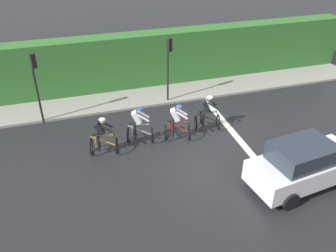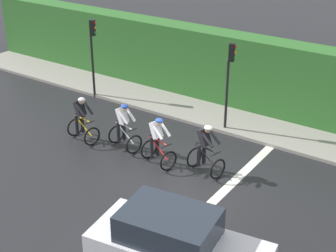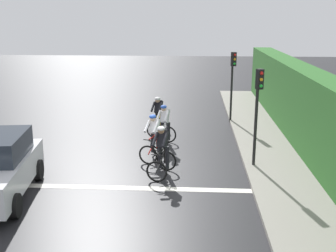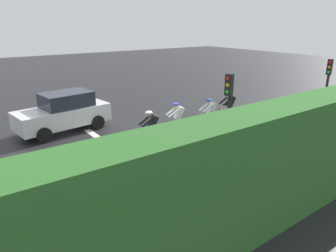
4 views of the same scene
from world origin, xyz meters
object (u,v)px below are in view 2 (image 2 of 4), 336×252
Objects in this scene: cyclist_lead at (82,120)px; cyclist_second at (124,127)px; traffic_light_near_crossing at (229,74)px; traffic_light_far_junction at (93,47)px; car_white at (176,247)px; cyclist_mid at (158,142)px; cyclist_fourth at (205,150)px.

cyclist_second is (0.37, -1.59, 0.00)m from cyclist_lead.
traffic_light_near_crossing is 1.00× the size of traffic_light_far_junction.
cyclist_second is 0.39× the size of car_white.
cyclist_second is 1.61m from cyclist_mid.
car_white reaches higher than cyclist_mid.
cyclist_second is 3.13m from cyclist_fourth.
cyclist_lead is 3.18m from cyclist_mid.
cyclist_lead is 1.00× the size of cyclist_mid.
cyclist_fourth is (0.52, -4.72, 0.00)m from cyclist_lead.
traffic_light_near_crossing reaches higher than cyclist_fourth.
cyclist_lead is 5.45m from traffic_light_near_crossing.
car_white reaches higher than cyclist_second.
cyclist_mid is 1.00× the size of cyclist_fourth.
traffic_light_far_junction is at bearing 92.47° from traffic_light_near_crossing.
car_white is at bearing -140.30° from cyclist_mid.
car_white reaches higher than cyclist_fourth.
cyclist_mid is at bearing 39.70° from car_white.
traffic_light_far_junction is (7.26, 8.86, 1.35)m from car_white.
cyclist_second is at bearing 48.91° from car_white.
traffic_light_far_junction is at bearing 68.47° from cyclist_fourth.
cyclist_fourth is 0.39× the size of car_white.
traffic_light_near_crossing is (3.18, -2.29, 1.43)m from cyclist_second.
cyclist_fourth is 0.50× the size of traffic_light_far_junction.
traffic_light_far_junction is at bearing 34.83° from cyclist_lead.
cyclist_mid is 0.39× the size of car_white.
traffic_light_far_junction is at bearing 59.89° from cyclist_mid.
cyclist_fourth is 4.87m from car_white.
traffic_light_far_junction is (2.91, 3.87, 1.43)m from cyclist_second.
traffic_light_near_crossing reaches higher than cyclist_lead.
cyclist_fourth is 0.50× the size of traffic_light_near_crossing.
traffic_light_far_junction is (3.29, 2.29, 1.43)m from cyclist_lead.
cyclist_lead is 7.68m from car_white.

